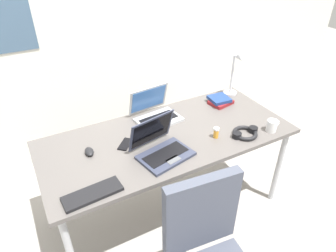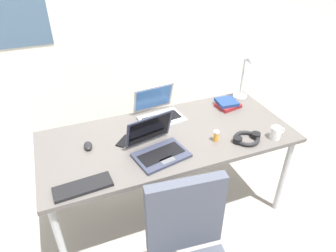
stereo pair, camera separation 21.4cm
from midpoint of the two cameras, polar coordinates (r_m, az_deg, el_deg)
ground_plane at (r=2.67m, az=-2.36°, el=-14.93°), size 12.00×12.00×0.00m
wall_back at (r=2.90m, az=-13.32°, el=18.63°), size 6.00×0.13×2.60m
desk at (r=2.21m, az=-2.76°, el=-3.05°), size 1.80×0.80×0.74m
desk_lamp at (r=2.67m, az=10.16°, el=9.43°), size 0.12×0.18×0.40m
laptop_front_right at (r=2.35m, az=-4.96°, el=2.34°), size 0.36×0.32×0.24m
laptop_front_left at (r=1.99m, az=-4.36°, el=-4.17°), size 0.39×0.36×0.24m
external_keyboard at (r=1.81m, az=-17.32°, el=-12.15°), size 0.34×0.14×0.02m
computer_mouse at (r=2.09m, az=-17.40°, el=-4.69°), size 0.06×0.10×0.03m
cell_phone at (r=2.12m, az=-10.84°, el=-3.46°), size 0.14×0.14×0.01m
headphones at (r=2.22m, az=11.58°, el=-1.37°), size 0.21×0.18×0.04m
pill_bottle at (r=2.15m, az=6.20°, el=-1.32°), size 0.04×0.04×0.08m
book_stack at (r=2.58m, az=7.40°, el=4.66°), size 0.21×0.19×0.06m
coffee_mug at (r=2.30m, az=16.40°, el=-0.02°), size 0.11×0.08×0.09m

